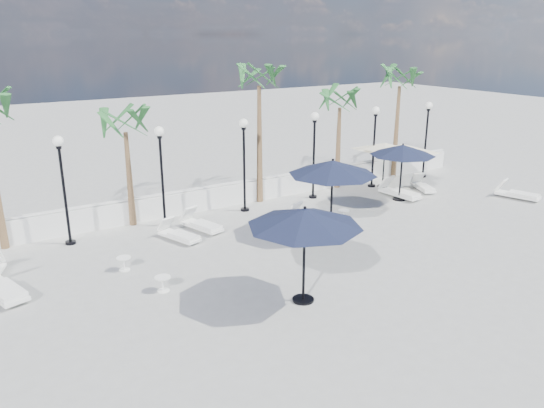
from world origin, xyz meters
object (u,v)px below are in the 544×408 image
lounger_7 (423,186)px  parasol_navy_left (305,218)px  lounger_8 (517,193)px  lounger_3 (201,224)px  lounger_4 (179,234)px  parasol_cream_sq_a (403,145)px  lounger_6 (311,222)px  lounger_5 (399,192)px  parasol_cream_sq_b (385,143)px  parasol_navy_right (403,150)px  parasol_navy_mid (333,168)px  lounger_0 (1,287)px

lounger_7 → parasol_navy_left: bearing=-129.3°
lounger_8 → parasol_navy_left: bearing=173.7°
lounger_3 → lounger_8: 14.22m
lounger_4 → parasol_cream_sq_a: (11.18, 0.32, 2.01)m
lounger_6 → lounger_7: (7.50, 1.41, -0.06)m
lounger_3 → lounger_6: (3.60, -2.05, 0.04)m
lounger_4 → lounger_3: bearing=5.4°
lounger_5 → parasol_navy_left: parasol_navy_left is taller
parasol_cream_sq_b → lounger_6: bearing=-155.5°
lounger_4 → parasol_navy_right: size_ratio=0.64×
lounger_7 → lounger_8: size_ratio=0.89×
parasol_navy_mid → parasol_cream_sq_b: (6.09, 3.77, -0.38)m
lounger_7 → parasol_cream_sq_a: size_ratio=0.36×
lounger_0 → lounger_8: bearing=-21.4°
lounger_4 → lounger_6: (4.72, -1.52, 0.05)m
lounger_8 → parasol_cream_sq_a: (-3.65, 3.59, 1.99)m
lounger_8 → lounger_4: bearing=149.7°
lounger_6 → lounger_7: size_ratio=1.26×
lounger_4 → parasol_navy_right: bearing=-23.1°
lounger_4 → parasol_navy_mid: bearing=-45.5°
lounger_4 → parasol_cream_sq_a: bearing=-18.0°
parasol_cream_sq_a → parasol_cream_sq_b: 1.05m
lounger_7 → lounger_0: bearing=-153.6°
parasol_navy_right → lounger_3: bearing=172.9°
parasol_navy_right → parasol_cream_sq_a: 1.35m
lounger_5 → parasol_navy_left: bearing=-153.5°
lounger_7 → parasol_navy_mid: 7.95m
lounger_4 → parasol_navy_mid: parasol_navy_mid is taller
lounger_0 → lounger_3: bearing=-1.0°
parasol_navy_mid → parasol_cream_sq_b: 7.17m
lounger_0 → parasol_navy_mid: (10.83, -1.03, 2.24)m
lounger_7 → parasol_cream_sq_b: 2.69m
lounger_3 → parasol_navy_mid: (3.84, -2.93, 2.28)m
lounger_3 → parasol_cream_sq_b: size_ratio=0.42×
parasol_cream_sq_a → parasol_navy_left: bearing=-147.4°
lounger_8 → parasol_navy_mid: bearing=157.2°
lounger_0 → parasol_cream_sq_a: 17.24m
parasol_navy_left → parasol_cream_sq_a: (10.00, 6.39, -0.19)m
parasol_navy_mid → lounger_4: bearing=154.1°
lounger_3 → lounger_4: size_ratio=1.07×
lounger_8 → parasol_navy_left: (-13.65, -2.80, 2.19)m
lounger_3 → parasol_cream_sq_a: 10.26m
lounger_5 → parasol_cream_sq_b: bearing=66.3°
lounger_7 → parasol_navy_mid: bearing=-140.1°
lounger_7 → lounger_3: bearing=-160.9°
lounger_0 → lounger_7: (18.09, 1.26, -0.05)m
lounger_8 → lounger_5: bearing=128.2°
lounger_4 → lounger_6: bearing=-37.6°
lounger_0 → lounger_5: lounger_0 is taller
lounger_0 → lounger_7: size_ratio=1.26×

